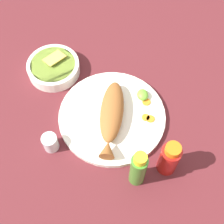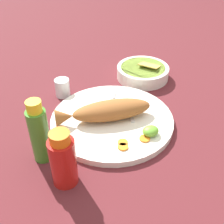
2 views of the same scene
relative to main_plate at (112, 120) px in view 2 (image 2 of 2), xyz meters
The scene contains 13 objects.
ground_plane 0.01m from the main_plate, ahead, with size 4.00×4.00×0.00m, color #561E23.
main_plate is the anchor object (origin of this frame).
fried_fish 0.04m from the main_plate, 166.57° to the left, with size 0.28×0.12×0.05m.
fork_near 0.09m from the main_plate, 63.92° to the left, with size 0.12×0.16×0.00m.
fork_far 0.09m from the main_plate, 34.32° to the left, with size 0.07×0.18×0.00m.
carrot_slice_near 0.11m from the main_plate, 102.71° to the right, with size 0.03×0.03×0.00m, color orange.
carrot_slice_mid 0.13m from the main_plate, 104.52° to the right, with size 0.03×0.03×0.00m, color orange.
carrot_slice_far 0.13m from the main_plate, 74.39° to the right, with size 0.03×0.03×0.00m, color orange.
lime_wedge_main 0.13m from the main_plate, 62.85° to the right, with size 0.04×0.04×0.02m, color #6BB233.
hot_sauce_bottle_red 0.24m from the main_plate, 143.70° to the right, with size 0.06×0.06×0.14m.
hot_sauce_bottle_green 0.23m from the main_plate, 168.17° to the right, with size 0.05×0.05×0.17m.
salt_cup 0.22m from the main_plate, 111.11° to the left, with size 0.05×0.05×0.06m.
guacamole_bowl 0.29m from the main_plate, 39.81° to the left, with size 0.19×0.19×0.06m.
Camera 2 is at (-0.29, -0.57, 0.51)m, focal length 45.00 mm.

